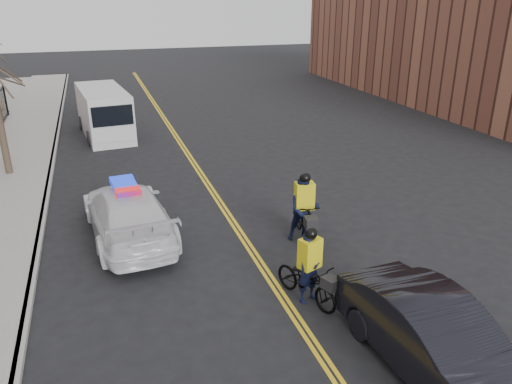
{
  "coord_description": "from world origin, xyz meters",
  "views": [
    {
      "loc": [
        -3.91,
        -11.69,
        7.07
      ],
      "look_at": [
        0.56,
        2.05,
        1.3
      ],
      "focal_mm": 35.0,
      "sensor_mm": 36.0,
      "label": 1
    }
  ],
  "objects_px": {
    "dark_sedan": "(436,341)",
    "cyclist_near": "(309,276)",
    "cargo_van": "(105,114)",
    "cyclist_far": "(304,213)",
    "police_cruiser": "(128,213)"
  },
  "relations": [
    {
      "from": "dark_sedan",
      "to": "cyclist_near",
      "type": "bearing_deg",
      "value": 108.74
    },
    {
      "from": "dark_sedan",
      "to": "cargo_van",
      "type": "distance_m",
      "value": 21.26
    },
    {
      "from": "cyclist_far",
      "to": "dark_sedan",
      "type": "bearing_deg",
      "value": -81.7
    },
    {
      "from": "police_cruiser",
      "to": "cargo_van",
      "type": "bearing_deg",
      "value": -94.77
    },
    {
      "from": "dark_sedan",
      "to": "cyclist_far",
      "type": "height_order",
      "value": "cyclist_far"
    },
    {
      "from": "dark_sedan",
      "to": "cyclist_near",
      "type": "height_order",
      "value": "cyclist_near"
    },
    {
      "from": "police_cruiser",
      "to": "dark_sedan",
      "type": "height_order",
      "value": "police_cruiser"
    },
    {
      "from": "cargo_van",
      "to": "police_cruiser",
      "type": "bearing_deg",
      "value": -95.72
    },
    {
      "from": "police_cruiser",
      "to": "cyclist_near",
      "type": "distance_m",
      "value": 6.27
    },
    {
      "from": "police_cruiser",
      "to": "cyclist_near",
      "type": "relative_size",
      "value": 2.72
    },
    {
      "from": "cargo_van",
      "to": "cyclist_near",
      "type": "bearing_deg",
      "value": -83.3
    },
    {
      "from": "dark_sedan",
      "to": "cyclist_near",
      "type": "distance_m",
      "value": 3.39
    },
    {
      "from": "cargo_van",
      "to": "cyclist_far",
      "type": "distance_m",
      "value": 15.25
    },
    {
      "from": "cyclist_near",
      "to": "cyclist_far",
      "type": "height_order",
      "value": "cyclist_far"
    },
    {
      "from": "cyclist_near",
      "to": "cyclist_far",
      "type": "bearing_deg",
      "value": 48.32
    }
  ]
}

